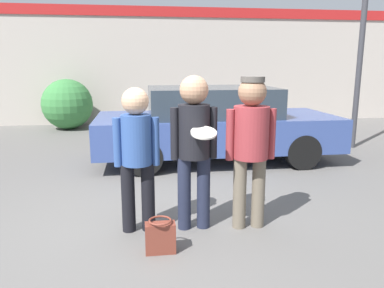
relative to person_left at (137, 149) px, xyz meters
name	(u,v)px	position (x,y,z in m)	size (l,w,h in m)	color
ground_plane	(161,219)	(0.26, 0.25, -0.94)	(56.00, 56.00, 0.00)	#5B5956
storefront_building	(145,65)	(0.26, 8.06, 0.87)	(24.00, 0.22, 3.57)	#B2A89E
person_left	(137,149)	(0.00, 0.00, 0.00)	(0.50, 0.33, 1.61)	black
person_middle_with_frisbee	(194,139)	(0.63, -0.02, 0.10)	(0.52, 0.56, 1.73)	#1E2338
person_right	(251,138)	(1.25, -0.08, 0.10)	(0.56, 0.39, 1.71)	#665B4C
parked_car_near	(215,124)	(1.48, 3.00, -0.22)	(4.53, 1.93, 1.42)	#334784
shrub	(67,104)	(-2.00, 7.16, -0.22)	(1.44, 1.44, 1.44)	#387A3D
handbag	(160,237)	(0.21, -0.55, -0.77)	(0.30, 0.23, 0.35)	brown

